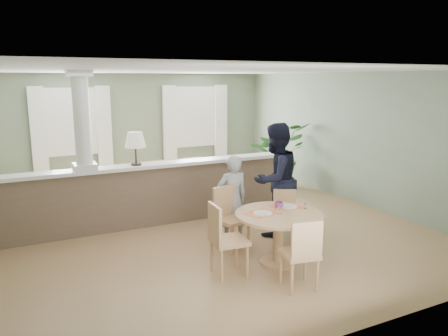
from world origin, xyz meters
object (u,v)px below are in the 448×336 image
sofa (164,184)px  dining_table (279,224)px  chair_far_man (285,214)px  chair_near (302,251)px  chair_side (224,237)px  child_person (232,198)px  chair_far_boy (229,215)px  man_person (275,180)px  houseplant (277,156)px

sofa → dining_table: bearing=-84.3°
chair_far_man → chair_near: chair_near is taller
chair_side → child_person: bearing=-27.4°
chair_far_boy → man_person: size_ratio=0.51×
chair_near → sofa: bearing=-75.6°
houseplant → chair_far_boy: 4.00m
chair_far_man → chair_side: (-1.41, -0.67, 0.08)m
dining_table → chair_far_boy: bearing=112.7°
chair_side → man_person: bearing=-49.3°
chair_far_boy → chair_side: size_ratio=0.97×
chair_near → chair_side: 1.04m
houseplant → child_person: houseplant is taller
houseplant → chair_near: (-2.59, -4.53, -0.27)m
man_person → chair_side: bearing=18.2°
chair_near → child_person: 1.90m
dining_table → man_person: 1.25m
chair_far_boy → chair_far_man: size_ratio=1.14×
chair_far_man → chair_side: size_ratio=0.85×
man_person → chair_far_boy: bearing=-5.7°
man_person → houseplant: bearing=-141.5°
child_person → man_person: (0.77, -0.05, 0.24)m
chair_far_boy → man_person: 1.06m
sofa → chair_side: 3.65m
houseplant → dining_table: (-2.41, -3.73, -0.19)m
chair_far_boy → man_person: (0.95, 0.20, 0.41)m
houseplant → chair_far_boy: bearing=-133.7°
sofa → man_person: 2.83m
chair_far_man → chair_side: 1.57m
chair_far_boy → chair_side: (-0.51, -0.86, 0.02)m
chair_side → chair_far_boy: bearing=-26.0°
chair_near → dining_table: bearing=-92.2°
sofa → chair_near: bearing=-88.0°
sofa → chair_far_man: (1.01, -2.95, 0.05)m
dining_table → chair_near: bearing=-103.0°
dining_table → chair_near: chair_near is taller
dining_table → chair_side: chair_side is taller
chair_far_boy → chair_near: (0.17, -1.64, -0.02)m
chair_near → man_person: (0.79, 1.84, 0.43)m
chair_far_man → chair_side: chair_side is taller
chair_side → man_person: size_ratio=0.53×
houseplant → chair_far_man: (-1.86, -3.07, -0.31)m
houseplant → chair_far_man: bearing=-121.2°
child_person → chair_far_boy: bearing=57.3°
chair_far_man → sofa: bearing=139.1°
dining_table → chair_near: (-0.19, -0.80, -0.08)m
sofa → chair_near: 4.42m
houseplant → man_person: size_ratio=0.83×
dining_table → man_person: (0.60, 1.04, 0.35)m
chair_side → chair_near: bearing=-134.3°
houseplant → chair_side: bearing=-131.1°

